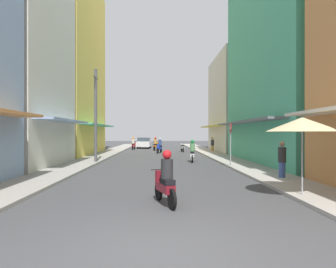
% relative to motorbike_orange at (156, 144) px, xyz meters
% --- Properties ---
extents(ground_plane, '(108.67, 108.67, 0.00)m').
position_rel_motorbike_orange_xyz_m(ground_plane, '(0.43, -10.27, -0.70)').
color(ground_plane, '#424244').
extents(sidewalk_left, '(2.14, 57.39, 0.12)m').
position_rel_motorbike_orange_xyz_m(sidewalk_left, '(-4.71, -10.27, -0.64)').
color(sidewalk_left, '#9E9991').
rests_on(sidewalk_left, ground).
extents(sidewalk_right, '(2.14, 57.39, 0.12)m').
position_rel_motorbike_orange_xyz_m(sidewalk_right, '(5.58, -10.27, -0.64)').
color(sidewalk_right, '#ADA89E').
rests_on(sidewalk_right, ground).
extents(building_left_mid, '(7.05, 8.09, 13.62)m').
position_rel_motorbike_orange_xyz_m(building_left_mid, '(-8.78, -17.67, 6.10)').
color(building_left_mid, silver).
rests_on(building_left_mid, ground).
extents(building_left_far, '(7.05, 12.08, 16.93)m').
position_rel_motorbike_orange_xyz_m(building_left_far, '(-8.78, -7.23, 7.75)').
color(building_left_far, '#EFD159').
rests_on(building_left_far, ground).
extents(building_right_mid, '(7.05, 13.80, 14.41)m').
position_rel_motorbike_orange_xyz_m(building_right_mid, '(9.64, -15.68, 6.49)').
color(building_right_mid, '#4CB28C').
rests_on(building_right_mid, ground).
extents(building_right_far, '(7.05, 10.36, 10.45)m').
position_rel_motorbike_orange_xyz_m(building_right_far, '(9.64, -2.78, 4.52)').
color(building_right_far, silver).
rests_on(building_right_far, ground).
extents(motorbike_orange, '(0.72, 1.75, 1.58)m').
position_rel_motorbike_orange_xyz_m(motorbike_orange, '(0.00, 0.00, 0.00)').
color(motorbike_orange, black).
rests_on(motorbike_orange, ground).
extents(motorbike_red, '(0.55, 1.81, 1.58)m').
position_rel_motorbike_orange_xyz_m(motorbike_red, '(-2.78, 1.58, 0.00)').
color(motorbike_red, black).
rests_on(motorbike_red, ground).
extents(motorbike_maroon, '(0.71, 1.76, 1.58)m').
position_rel_motorbike_orange_xyz_m(motorbike_maroon, '(0.58, -27.63, 0.00)').
color(motorbike_maroon, black).
rests_on(motorbike_maroon, ground).
extents(motorbike_blue, '(0.68, 1.77, 1.58)m').
position_rel_motorbike_orange_xyz_m(motorbike_blue, '(0.43, -4.90, 0.00)').
color(motorbike_blue, black).
rests_on(motorbike_blue, ground).
extents(motorbike_white, '(0.55, 1.81, 1.58)m').
position_rel_motorbike_orange_xyz_m(motorbike_white, '(2.76, -14.76, 0.00)').
color(motorbike_white, black).
rests_on(motorbike_white, ground).
extents(motorbike_silver, '(0.55, 1.81, 0.96)m').
position_rel_motorbike_orange_xyz_m(motorbike_silver, '(2.93, -2.93, -0.20)').
color(motorbike_silver, black).
rests_on(motorbike_silver, ground).
extents(parked_car, '(1.96, 4.18, 1.45)m').
position_rel_motorbike_orange_xyz_m(parked_car, '(-1.65, 5.25, 0.04)').
color(parked_car, silver).
rests_on(parked_car, ground).
extents(pedestrian_foreground, '(0.44, 0.44, 1.67)m').
position_rel_motorbike_orange_xyz_m(pedestrian_foreground, '(6.08, -3.90, 0.24)').
color(pedestrian_foreground, '#BF8C3F').
rests_on(pedestrian_foreground, ground).
extents(pedestrian_midway, '(0.34, 0.34, 1.69)m').
position_rel_motorbike_orange_xyz_m(pedestrian_midway, '(5.74, -23.22, 0.14)').
color(pedestrian_midway, '#334C8C').
rests_on(pedestrian_midway, ground).
extents(vendor_umbrella, '(2.25, 2.25, 2.55)m').
position_rel_motorbike_orange_xyz_m(vendor_umbrella, '(4.92, -26.84, 1.62)').
color(vendor_umbrella, '#99999E').
rests_on(vendor_umbrella, ground).
extents(utility_pole, '(0.20, 1.20, 6.39)m').
position_rel_motorbike_orange_xyz_m(utility_pole, '(-3.90, -15.52, 2.56)').
color(utility_pole, '#4C4C4F').
rests_on(utility_pole, ground).
extents(street_sign_no_entry, '(0.07, 0.60, 2.65)m').
position_rel_motorbike_orange_xyz_m(street_sign_no_entry, '(4.66, -18.23, 1.01)').
color(street_sign_no_entry, gray).
rests_on(street_sign_no_entry, ground).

